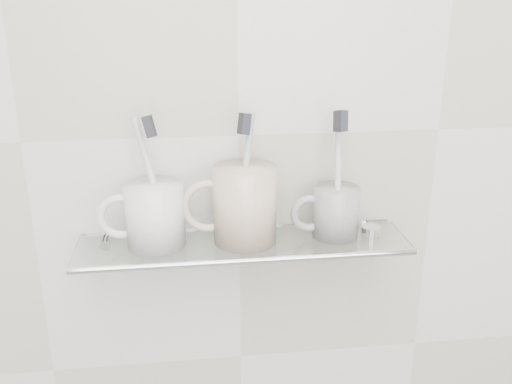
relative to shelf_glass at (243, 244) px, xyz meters
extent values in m
plane|color=silver|center=(0.00, 0.06, 0.15)|extent=(2.50, 0.00, 2.50)
cube|color=silver|center=(0.00, 0.00, 0.00)|extent=(0.50, 0.12, 0.01)
cylinder|color=silver|center=(0.00, -0.06, 0.00)|extent=(0.50, 0.01, 0.01)
cylinder|color=silver|center=(-0.21, 0.05, -0.01)|extent=(0.02, 0.03, 0.02)
cylinder|color=silver|center=(0.21, 0.05, -0.01)|extent=(0.02, 0.03, 0.02)
cylinder|color=white|center=(-0.13, 0.00, 0.05)|extent=(0.11, 0.11, 0.10)
torus|color=white|center=(-0.18, 0.00, 0.05)|extent=(0.07, 0.01, 0.07)
cylinder|color=silver|center=(-0.13, 0.00, 0.10)|extent=(0.05, 0.05, 0.19)
cube|color=#24252C|center=(-0.13, 0.00, 0.19)|extent=(0.02, 0.03, 0.04)
cylinder|color=beige|center=(0.00, 0.00, 0.06)|extent=(0.12, 0.12, 0.12)
torus|color=beige|center=(-0.05, 0.00, 0.06)|extent=(0.08, 0.01, 0.08)
cylinder|color=#92A5B7|center=(0.00, 0.00, 0.10)|extent=(0.04, 0.05, 0.19)
cube|color=#24252C|center=(0.00, 0.00, 0.19)|extent=(0.02, 0.03, 0.03)
cylinder|color=white|center=(0.14, 0.00, 0.04)|extent=(0.09, 0.09, 0.08)
torus|color=white|center=(0.10, 0.00, 0.04)|extent=(0.06, 0.01, 0.06)
cylinder|color=silver|center=(0.14, 0.00, 0.10)|extent=(0.02, 0.07, 0.19)
cube|color=#24252C|center=(0.14, 0.00, 0.19)|extent=(0.02, 0.03, 0.04)
cylinder|color=silver|center=(0.20, 0.00, 0.01)|extent=(0.03, 0.03, 0.01)
camera|label=1|loc=(-0.08, -0.78, 0.37)|focal=40.00mm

